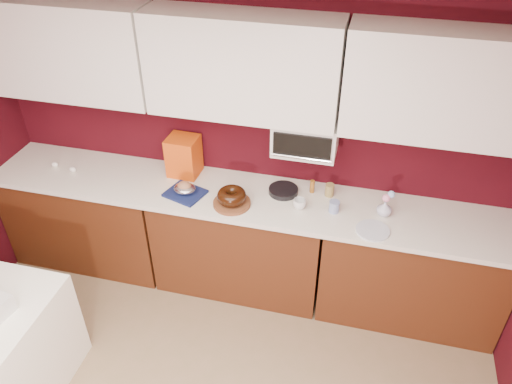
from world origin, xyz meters
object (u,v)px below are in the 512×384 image
object	(u,v)px
flower_vase	(385,208)
blue_jar	(334,207)
foil_ham_nest	(185,188)
bundt_cake	(232,196)
toaster_oven	(306,136)
coffee_mug	(300,203)
pandoro_box	(184,156)

from	to	relation	value
flower_vase	blue_jar	bearing A→B (deg)	-172.03
flower_vase	foil_ham_nest	bearing A→B (deg)	-175.63
bundt_cake	flower_vase	bearing A→B (deg)	7.87
toaster_oven	foil_ham_nest	world-z (taller)	toaster_oven
blue_jar	flower_vase	size ratio (longest dim) A/B	0.69
blue_jar	flower_vase	world-z (taller)	flower_vase
toaster_oven	flower_vase	world-z (taller)	toaster_oven
toaster_oven	coffee_mug	xyz separation A→B (m)	(0.02, -0.22, -0.43)
pandoro_box	blue_jar	xyz separation A→B (m)	(1.21, -0.21, -0.12)
blue_jar	pandoro_box	bearing A→B (deg)	170.06
foil_ham_nest	pandoro_box	distance (m)	0.31
bundt_cake	foil_ham_nest	size ratio (longest dim) A/B	1.28
coffee_mug	foil_ham_nest	bearing A→B (deg)	-177.17
coffee_mug	blue_jar	bearing A→B (deg)	4.66
pandoro_box	coffee_mug	bearing A→B (deg)	-11.28
toaster_oven	pandoro_box	bearing A→B (deg)	179.25
bundt_cake	blue_jar	world-z (taller)	bundt_cake
toaster_oven	foil_ham_nest	size ratio (longest dim) A/B	2.69
bundt_cake	coffee_mug	distance (m)	0.49
coffee_mug	blue_jar	xyz separation A→B (m)	(0.25, 0.02, -0.00)
bundt_cake	toaster_oven	bearing A→B (deg)	32.68
pandoro_box	blue_jar	size ratio (longest dim) A/B	3.61
bundt_cake	blue_jar	bearing A→B (deg)	7.83
blue_jar	flower_vase	bearing A→B (deg)	7.97
toaster_oven	flower_vase	bearing A→B (deg)	-13.90
foil_ham_nest	coffee_mug	world-z (taller)	coffee_mug
toaster_oven	bundt_cake	xyz separation A→B (m)	(-0.47, -0.30, -0.40)
bundt_cake	pandoro_box	size ratio (longest dim) A/B	0.67
foil_ham_nest	blue_jar	distance (m)	1.11
coffee_mug	flower_vase	size ratio (longest dim) A/B	0.71
bundt_cake	foil_ham_nest	xyz separation A→B (m)	(-0.38, 0.04, -0.02)
foil_ham_nest	pandoro_box	size ratio (longest dim) A/B	0.52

